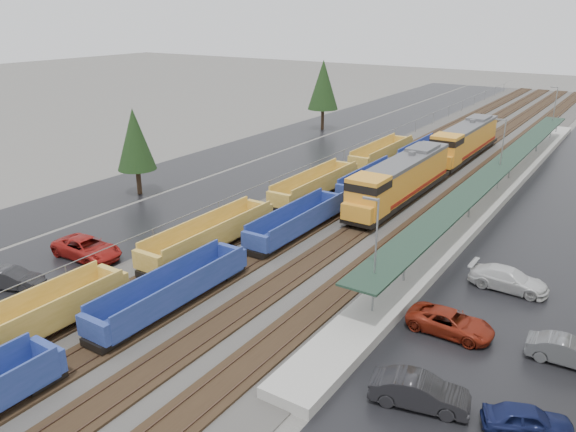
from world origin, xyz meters
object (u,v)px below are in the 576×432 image
object	(u,v)px
locomotive_lead	(400,180)
parked_car_west_b	(12,279)
parked_car_east_b	(450,323)
parked_car_east_d	(528,420)
parked_car_west_c	(87,248)
well_string_blue	(244,252)
parked_car_east_a	(420,392)
parked_car_east_c	(509,279)
locomotive_trail	(464,141)
parked_car_east_e	(569,352)
well_string_yellow	(210,237)

from	to	relation	value
locomotive_lead	parked_car_west_b	distance (m)	35.19
parked_car_east_b	parked_car_east_d	distance (m)	8.50
parked_car_west_b	parked_car_west_c	xyz separation A→B (m)	(0.19, 6.15, 0.10)
well_string_blue	parked_car_east_d	distance (m)	22.79
parked_car_east_a	parked_car_east_c	world-z (taller)	parked_car_east_a
locomotive_lead	parked_car_west_b	world-z (taller)	locomotive_lead
locomotive_trail	parked_car_east_e	distance (m)	45.11
locomotive_lead	parked_car_east_d	world-z (taller)	locomotive_lead
parked_car_east_a	parked_car_west_b	bearing A→B (deg)	84.31
parked_car_east_a	parked_car_east_b	world-z (taller)	parked_car_east_a
well_string_blue	parked_car_east_b	bearing A→B (deg)	-2.59
parked_car_east_e	parked_car_east_c	bearing A→B (deg)	30.06
locomotive_trail	well_string_blue	world-z (taller)	locomotive_trail
parked_car_west_b	parked_car_east_c	size ratio (longest dim) A/B	0.83
locomotive_trail	parked_car_east_d	bearing A→B (deg)	-69.81
parked_car_east_d	locomotive_lead	bearing A→B (deg)	9.80
well_string_blue	parked_car_west_b	size ratio (longest dim) A/B	20.23
parked_car_east_a	parked_car_east_e	xyz separation A→B (m)	(5.51, 7.79, -0.07)
locomotive_trail	parked_car_east_b	world-z (taller)	locomotive_trail
locomotive_lead	parked_car_east_e	world-z (taller)	locomotive_lead
parked_car_east_c	locomotive_lead	bearing A→B (deg)	46.58
parked_car_east_e	parked_car_west_c	bearing A→B (deg)	95.31
parked_car_east_e	well_string_blue	bearing A→B (deg)	85.69
well_string_blue	parked_car_east_d	world-z (taller)	well_string_blue
locomotive_trail	parked_car_east_e	xyz separation A→B (m)	(18.38, -41.16, -1.75)
locomotive_lead	parked_car_east_e	bearing A→B (deg)	-47.65
locomotive_trail	well_string_yellow	bearing A→B (deg)	-101.27
locomotive_lead	well_string_yellow	world-z (taller)	locomotive_lead
well_string_blue	parked_car_east_e	bearing A→B (deg)	-0.51
locomotive_lead	parked_car_east_b	distance (m)	23.99
well_string_blue	parked_car_east_a	distance (m)	18.66
well_string_yellow	parked_car_east_b	xyz separation A→B (m)	(20.01, -1.55, -0.46)
parked_car_east_b	parked_car_east_d	bearing A→B (deg)	-137.47
locomotive_lead	parked_car_east_b	bearing A→B (deg)	-59.87
well_string_blue	parked_car_east_c	distance (m)	18.89
well_string_yellow	parked_car_west_c	xyz separation A→B (m)	(-7.06, -6.39, -0.34)
locomotive_trail	parked_car_east_e	world-z (taller)	locomotive_trail
parked_car_east_a	locomotive_lead	bearing A→B (deg)	11.49
parked_car_east_b	parked_car_east_e	distance (m)	6.39
locomotive_lead	locomotive_trail	distance (m)	21.00
parked_car_west_b	parked_car_east_a	world-z (taller)	parked_car_east_a
locomotive_lead	parked_car_east_d	distance (m)	32.34
parked_car_west_c	parked_car_east_d	bearing A→B (deg)	-93.78
parked_car_west_c	parked_car_east_b	xyz separation A→B (m)	(27.06, 4.84, -0.11)
parked_car_west_c	parked_car_east_a	world-z (taller)	parked_car_west_c
well_string_yellow	parked_car_west_c	distance (m)	9.52
well_string_yellow	parked_car_west_b	xyz separation A→B (m)	(-7.25, -12.53, -0.44)
locomotive_trail	parked_car_west_b	world-z (taller)	locomotive_trail
locomotive_lead	parked_car_east_d	xyz separation A→B (m)	(17.66, -27.04, -1.78)
parked_car_east_c	locomotive_trail	bearing A→B (deg)	22.06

